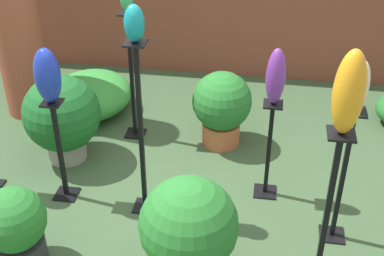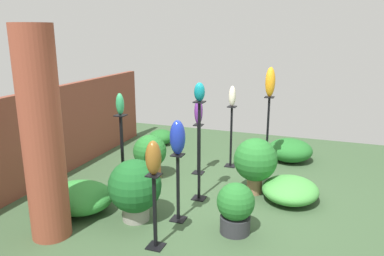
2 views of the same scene
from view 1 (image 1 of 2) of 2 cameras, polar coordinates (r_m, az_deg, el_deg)
ground_plane at (r=4.66m, az=-3.91°, el=-9.13°), size 8.00×8.00×0.00m
brick_wall_back at (r=6.64m, az=1.08°, el=12.41°), size 5.60×0.12×1.62m
pedestal_amber at (r=3.61m, az=13.84°, el=-10.86°), size 0.20×0.20×1.44m
pedestal_violet at (r=4.66m, az=8.15°, el=-2.82°), size 0.20×0.20×0.93m
pedestal_ivory at (r=4.26m, az=15.65°, el=-5.68°), size 0.20×0.20×1.19m
pedestal_teal at (r=4.30m, az=-5.43°, el=-1.11°), size 0.20×0.20×1.55m
pedestal_jade at (r=5.37m, az=-6.41°, el=4.89°), size 0.20×0.20×1.34m
pedestal_cobalt at (r=4.72m, az=-13.85°, el=-2.85°), size 0.20×0.20×0.96m
art_vase_amber at (r=3.02m, az=16.38°, el=3.61°), size 0.18×0.17×0.52m
art_vase_violet at (r=4.28m, az=8.92°, el=5.43°), size 0.16×0.15×0.49m
art_vase_ivory at (r=3.82m, az=17.49°, el=4.26°), size 0.12×0.13×0.38m
art_vase_teal at (r=3.85m, az=-6.19°, el=11.03°), size 0.15×0.16×0.28m
art_vase_cobalt at (r=4.33m, az=-15.16°, el=5.40°), size 0.21×0.21×0.47m
potted_plant_front_right at (r=3.72m, az=-0.36°, el=-10.55°), size 0.69×0.69×0.92m
potted_plant_mid_right at (r=5.19m, az=-13.70°, el=1.28°), size 0.74×0.74×0.87m
potted_plant_mid_left at (r=5.30m, az=3.20°, el=2.40°), size 0.59×0.59×0.79m
potted_plant_near_pillar at (r=4.21m, az=-18.40°, el=-9.97°), size 0.49×0.49×0.68m
foliage_bed_center at (r=6.07m, az=-10.75°, el=3.52°), size 0.90×1.01×0.41m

